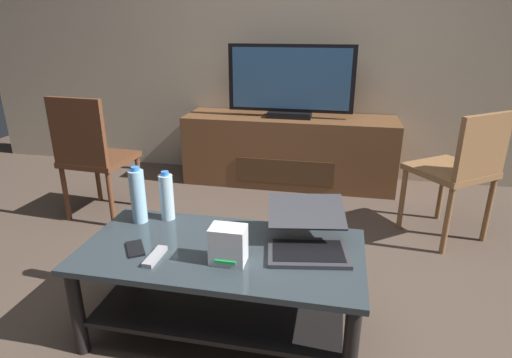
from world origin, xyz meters
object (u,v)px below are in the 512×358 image
object	(u,v)px
media_cabinet	(289,150)
side_chair	(91,153)
coffee_table	(222,274)
water_bottle_far	(167,197)
dining_chair	(461,168)
water_bottle_near	(138,196)
television	(291,83)
laptop	(307,235)
cell_phone	(135,249)
tv_remote	(155,257)
router_box	(228,245)

from	to	relation	value
media_cabinet	side_chair	world-z (taller)	side_chair
coffee_table	water_bottle_far	world-z (taller)	water_bottle_far
water_bottle_far	dining_chair	bearing A→B (deg)	30.11
dining_chair	water_bottle_near	distance (m)	1.99
water_bottle_near	media_cabinet	bearing A→B (deg)	74.50
television	water_bottle_far	world-z (taller)	television
laptop	water_bottle_far	bearing A→B (deg)	168.06
media_cabinet	television	distance (m)	0.60
dining_chair	water_bottle_near	size ratio (longest dim) A/B	3.05
water_bottle_near	cell_phone	bearing A→B (deg)	-68.50
water_bottle_near	tv_remote	distance (m)	0.41
tv_remote	dining_chair	bearing A→B (deg)	42.26
coffee_table	dining_chair	bearing A→B (deg)	43.05
laptop	cell_phone	xyz separation A→B (m)	(-0.74, -0.17, -0.05)
media_cabinet	cell_phone	size ratio (longest dim) A/B	13.23
water_bottle_far	coffee_table	bearing A→B (deg)	-34.48
media_cabinet	cell_phone	xyz separation A→B (m)	(-0.41, -2.13, 0.14)
side_chair	water_bottle_near	size ratio (longest dim) A/B	3.17
laptop	water_bottle_near	bearing A→B (deg)	173.73
laptop	router_box	bearing A→B (deg)	-148.97
dining_chair	water_bottle_far	world-z (taller)	dining_chair
router_box	water_bottle_far	xyz separation A→B (m)	(-0.41, 0.34, 0.04)
router_box	water_bottle_near	bearing A→B (deg)	152.38
cell_phone	tv_remote	xyz separation A→B (m)	(0.12, -0.05, 0.01)
tv_remote	media_cabinet	bearing A→B (deg)	83.57
laptop	tv_remote	distance (m)	0.66
television	side_chair	world-z (taller)	television
tv_remote	router_box	bearing A→B (deg)	8.58
router_box	water_bottle_near	world-z (taller)	water_bottle_near
dining_chair	router_box	bearing A→B (deg)	-133.22
media_cabinet	tv_remote	world-z (taller)	media_cabinet
router_box	tv_remote	world-z (taller)	router_box
television	dining_chair	bearing A→B (deg)	-35.16
cell_phone	television	bearing A→B (deg)	45.63
water_bottle_near	water_bottle_far	xyz separation A→B (m)	(0.12, 0.06, -0.02)
side_chair	coffee_table	bearing A→B (deg)	-38.86
cell_phone	tv_remote	size ratio (longest dim) A/B	0.88
water_bottle_near	television	bearing A→B (deg)	74.33
television	tv_remote	world-z (taller)	television
cell_phone	tv_remote	world-z (taller)	tv_remote
media_cabinet	side_chair	distance (m)	1.67
dining_chair	media_cabinet	bearing A→B (deg)	144.16
laptop	water_bottle_near	xyz separation A→B (m)	(-0.84, 0.09, 0.08)
router_box	dining_chair	bearing A→B (deg)	46.78
cell_phone	router_box	bearing A→B (deg)	-35.05
cell_phone	laptop	bearing A→B (deg)	-20.10
water_bottle_near	water_bottle_far	size ratio (longest dim) A/B	1.14
coffee_table	router_box	xyz separation A→B (m)	(0.06, -0.10, 0.22)
coffee_table	television	bearing A→B (deg)	88.81
television	cell_phone	xyz separation A→B (m)	(-0.41, -2.11, -0.45)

